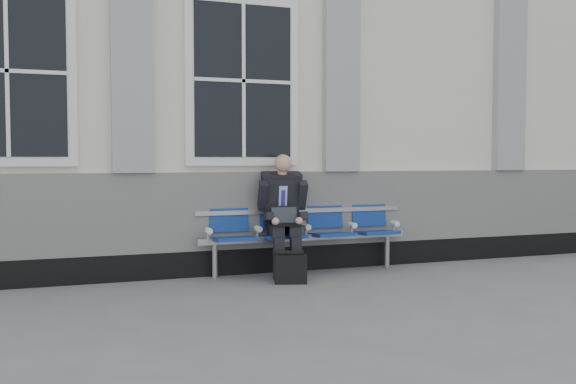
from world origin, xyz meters
name	(u,v)px	position (x,y,z in m)	size (l,w,h in m)	color
ground	(250,302)	(0.00, 0.00, 0.00)	(70.00, 70.00, 0.00)	slate
station_building	(179,98)	(-0.02, 3.47, 2.22)	(14.40, 4.40, 4.49)	silver
bench	(304,226)	(1.07, 1.32, 0.55)	(2.60, 0.47, 0.91)	#9EA0A3
businessman	(283,210)	(0.76, 1.19, 0.76)	(0.59, 0.79, 1.40)	black
briefcase	(291,268)	(0.68, 0.73, 0.17)	(0.38, 0.25, 0.36)	black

